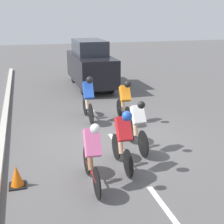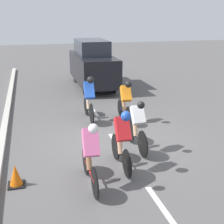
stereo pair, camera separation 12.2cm
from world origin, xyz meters
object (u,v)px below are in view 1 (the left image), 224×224
object	(u,v)px
cyclist_red	(123,138)
cyclist_pink	(92,153)
support_car	(90,64)
cyclist_blue	(88,97)
cyclist_orange	(125,99)
traffic_cone	(17,176)
cyclist_white	(137,124)

from	to	relation	value
cyclist_red	cyclist_pink	bearing A→B (deg)	33.77
cyclist_red	support_car	size ratio (longest dim) A/B	0.36
cyclist_blue	cyclist_orange	distance (m)	1.26
cyclist_pink	traffic_cone	distance (m)	1.73
cyclist_blue	cyclist_orange	world-z (taller)	cyclist_blue
cyclist_white	support_car	size ratio (longest dim) A/B	0.39
cyclist_red	cyclist_pink	distance (m)	1.05
cyclist_red	cyclist_white	distance (m)	1.19
cyclist_white	support_car	world-z (taller)	support_car
cyclist_red	traffic_cone	bearing A→B (deg)	3.04
cyclist_orange	traffic_cone	world-z (taller)	cyclist_orange
cyclist_white	support_car	distance (m)	7.78
cyclist_red	cyclist_white	world-z (taller)	cyclist_red
support_car	traffic_cone	xyz separation A→B (m)	(3.55, 8.84, -0.91)
cyclist_red	traffic_cone	size ratio (longest dim) A/B	3.34
cyclist_white	traffic_cone	bearing A→B (deg)	18.90
cyclist_pink	support_car	world-z (taller)	support_car
traffic_cone	cyclist_pink	bearing A→B (deg)	163.90
cyclist_orange	traffic_cone	size ratio (longest dim) A/B	3.26
cyclist_orange	cyclist_blue	bearing A→B (deg)	-22.80
cyclist_red	cyclist_blue	world-z (taller)	cyclist_blue
cyclist_pink	traffic_cone	bearing A→B (deg)	-16.10
cyclist_orange	cyclist_red	bearing A→B (deg)	71.25
cyclist_orange	support_car	size ratio (longest dim) A/B	0.35
cyclist_blue	cyclist_white	size ratio (longest dim) A/B	1.01
cyclist_blue	traffic_cone	world-z (taller)	cyclist_blue
support_car	traffic_cone	distance (m)	9.57
cyclist_orange	cyclist_white	size ratio (longest dim) A/B	0.91
cyclist_blue	cyclist_pink	distance (m)	4.40
cyclist_pink	traffic_cone	size ratio (longest dim) A/B	3.48
cyclist_blue	cyclist_white	xyz separation A→B (m)	(-0.77, 2.78, -0.10)
cyclist_orange	cyclist_pink	bearing A→B (deg)	62.71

